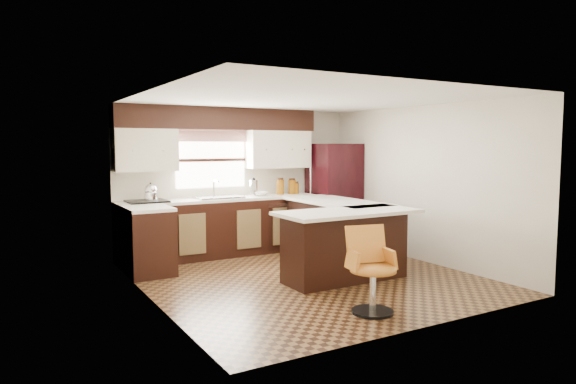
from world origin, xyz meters
TOP-DOWN VIEW (x-y plane):
  - floor at (0.00, 0.00)m, footprint 4.40×4.40m
  - ceiling at (0.00, 0.00)m, footprint 4.40×4.40m
  - wall_back at (0.00, 2.20)m, footprint 4.40×0.00m
  - wall_front at (0.00, -2.20)m, footprint 4.40×0.00m
  - wall_left at (-2.10, 0.00)m, footprint 0.00×4.40m
  - wall_right at (2.10, 0.00)m, footprint 0.00×4.40m
  - base_cab_back at (-0.45, 1.90)m, footprint 3.30×0.60m
  - base_cab_left at (-1.80, 1.25)m, footprint 0.60×0.70m
  - counter_back at (-0.45, 1.90)m, footprint 3.30×0.60m
  - counter_left at (-1.80, 1.25)m, footprint 0.60×0.70m
  - soffit at (-0.40, 2.03)m, footprint 3.40×0.35m
  - upper_cab_left at (-1.62, 2.03)m, footprint 0.94×0.35m
  - upper_cab_right at (0.68, 2.03)m, footprint 1.14×0.35m
  - window_pane at (-0.50, 2.18)m, footprint 1.20×0.02m
  - valance at (-0.50, 2.14)m, footprint 1.30×0.06m
  - sink at (-0.50, 1.88)m, footprint 0.75×0.45m
  - dishwasher at (0.55, 1.61)m, footprint 0.58×0.03m
  - cooktop at (-1.65, 1.88)m, footprint 0.58×0.50m
  - peninsula_long at (0.90, 0.62)m, footprint 0.60×1.95m
  - peninsula_return at (0.38, -0.35)m, footprint 1.65×0.60m
  - counter_pen_long at (0.95, 0.62)m, footprint 0.84×1.95m
  - counter_pen_return at (0.35, -0.44)m, footprint 1.89×0.84m
  - refrigerator at (1.69, 1.78)m, footprint 0.78×0.75m
  - bar_chair at (-0.18, -1.60)m, footprint 0.59×0.59m
  - kettle at (-1.59, 1.88)m, footprint 0.20×0.20m
  - percolator at (0.14, 1.90)m, footprint 0.14×0.14m
  - mixing_bowl at (0.25, 1.90)m, footprint 0.30×0.30m
  - canister_large at (0.66, 1.92)m, footprint 0.13×0.13m
  - canister_med at (0.90, 1.92)m, footprint 0.13×0.13m
  - canister_small at (0.97, 1.92)m, footprint 0.12×0.12m

SIDE VIEW (x-z plane):
  - floor at x=0.00m, z-range 0.00..0.00m
  - dishwasher at x=0.55m, z-range 0.04..0.82m
  - base_cab_back at x=-0.45m, z-range 0.00..0.90m
  - base_cab_left at x=-1.80m, z-range 0.00..0.90m
  - peninsula_long at x=0.90m, z-range 0.00..0.90m
  - peninsula_return at x=0.38m, z-range 0.00..0.90m
  - bar_chair at x=-0.18m, z-range 0.00..0.92m
  - refrigerator at x=1.69m, z-range 0.00..1.82m
  - counter_back at x=-0.45m, z-range 0.90..0.94m
  - counter_left at x=-1.80m, z-range 0.90..0.94m
  - counter_pen_long at x=0.95m, z-range 0.90..0.94m
  - counter_pen_return at x=0.35m, z-range 0.90..0.94m
  - cooktop at x=-1.65m, z-range 0.94..0.97m
  - sink at x=-0.50m, z-range 0.95..0.98m
  - mixing_bowl at x=0.25m, z-range 0.95..1.01m
  - canister_small at x=0.97m, z-range 0.95..1.13m
  - canister_med at x=0.90m, z-range 0.95..1.19m
  - canister_large at x=0.66m, z-range 0.95..1.20m
  - percolator at x=0.14m, z-range 0.95..1.22m
  - kettle at x=-1.59m, z-range 0.97..1.24m
  - wall_back at x=0.00m, z-range -1.00..3.40m
  - wall_front at x=0.00m, z-range -1.00..3.40m
  - wall_left at x=-2.10m, z-range -1.00..3.40m
  - wall_right at x=2.10m, z-range -1.00..3.40m
  - window_pane at x=-0.50m, z-range 1.10..2.00m
  - upper_cab_left at x=-1.62m, z-range 1.40..2.04m
  - upper_cab_right at x=0.68m, z-range 1.40..2.04m
  - valance at x=-0.50m, z-range 1.85..2.03m
  - soffit at x=-0.40m, z-range 2.04..2.40m
  - ceiling at x=0.00m, z-range 2.40..2.40m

